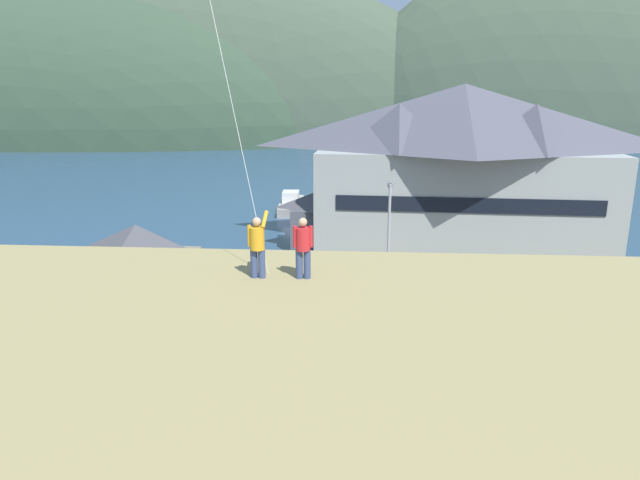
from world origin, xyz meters
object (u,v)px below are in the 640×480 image
object	(u,v)px
parked_car_front_row_end	(552,300)
person_companion	(303,246)
parked_car_front_row_silver	(188,351)
moored_boat_outer_mooring	(360,210)
parked_car_corner_spot	(82,347)
parking_light_pole	(389,232)
person_kite_flyer	(257,245)
storage_shed_waterside	(319,218)
harbor_lodge	(461,161)
parked_car_back_row_right	(393,305)
parked_car_front_row_red	(529,365)
parked_car_mid_row_center	(240,303)
wharf_dock	(325,208)
parked_car_back_row_left	(361,364)
moored_boat_wharfside	(291,204)
storage_shed_near_lot	(139,269)

from	to	relation	value
parked_car_front_row_end	person_companion	bearing A→B (deg)	-129.37
parked_car_front_row_silver	moored_boat_outer_mooring	bearing A→B (deg)	77.03
parked_car_corner_spot	parked_car_front_row_silver	size ratio (longest dim) A/B	1.01
parking_light_pole	person_kite_flyer	size ratio (longest dim) A/B	3.62
storage_shed_waterside	harbor_lodge	bearing A→B (deg)	9.25
harbor_lodge	parked_car_back_row_right	world-z (taller)	harbor_lodge
parked_car_front_row_silver	parked_car_front_row_end	bearing A→B (deg)	22.64
parked_car_back_row_right	parked_car_front_row_red	distance (m)	8.29
moored_boat_outer_mooring	parked_car_front_row_end	distance (m)	27.10
parked_car_back_row_right	parked_car_mid_row_center	size ratio (longest dim) A/B	1.00
wharf_dock	parked_car_back_row_left	world-z (taller)	parked_car_back_row_left
moored_boat_wharfside	person_companion	distance (m)	42.81
parked_car_mid_row_center	parked_car_front_row_end	bearing A→B (deg)	5.63
storage_shed_waterside	person_kite_flyer	distance (m)	28.93
parked_car_back_row_left	parked_car_corner_spot	bearing A→B (deg)	176.27
parked_car_back_row_right	person_kite_flyer	world-z (taller)	person_kite_flyer
parked_car_corner_spot	parked_car_back_row_left	size ratio (longest dim) A/B	1.01
parked_car_corner_spot	parked_car_back_row_left	xyz separation A→B (m)	(12.37, -0.81, 0.00)
person_companion	storage_shed_waterside	bearing A→B (deg)	93.08
parked_car_front_row_end	parked_car_front_row_silver	size ratio (longest dim) A/B	0.98
parked_car_back_row_left	parked_car_mid_row_center	xyz separation A→B (m)	(-6.49, 6.58, 0.00)
parked_car_front_row_end	parked_car_front_row_red	bearing A→B (deg)	-113.46
wharf_dock	parked_car_corner_spot	bearing A→B (deg)	-104.14
parked_car_front_row_silver	person_kite_flyer	size ratio (longest dim) A/B	2.32
parked_car_back_row_left	parked_car_back_row_right	size ratio (longest dim) A/B	1.00
moored_boat_wharfside	parked_car_corner_spot	bearing A→B (deg)	-98.63
harbor_lodge	parked_car_front_row_end	xyz separation A→B (m)	(2.62, -15.42, -5.66)
storage_shed_near_lot	parked_car_front_row_silver	xyz separation A→B (m)	(4.48, -6.25, -1.63)
wharf_dock	person_kite_flyer	xyz separation A→B (m)	(0.59, -42.06, 7.59)
parked_car_front_row_silver	parked_car_mid_row_center	xyz separation A→B (m)	(1.09, 5.81, 0.00)
parked_car_front_row_silver	person_kite_flyer	bearing A→B (deg)	-57.99
parked_car_front_row_red	parked_car_back_row_left	bearing A→B (deg)	-176.84
harbor_lodge	storage_shed_near_lot	xyz separation A→B (m)	(-19.77, -16.65, -4.02)
storage_shed_waterside	wharf_dock	distance (m)	13.83
parked_car_corner_spot	parked_car_back_row_right	xyz separation A→B (m)	(14.06, 6.00, 0.00)
storage_shed_near_lot	person_kite_flyer	distance (m)	17.09
parked_car_front_row_end	parked_car_back_row_right	world-z (taller)	same
wharf_dock	parked_car_mid_row_center	xyz separation A→B (m)	(-2.87, -28.97, 0.71)
storage_shed_near_lot	wharf_dock	world-z (taller)	storage_shed_near_lot
moored_boat_outer_mooring	parked_car_front_row_end	size ratio (longest dim) A/B	1.77
parked_car_back_row_right	parked_car_mid_row_center	bearing A→B (deg)	-178.44
harbor_lodge	storage_shed_waterside	distance (m)	11.97
storage_shed_near_lot	parked_car_front_row_red	world-z (taller)	storage_shed_near_lot
parked_car_front_row_red	person_companion	bearing A→B (deg)	-141.61
parked_car_front_row_end	parked_car_back_row_left	world-z (taller)	same
parked_car_front_row_red	parked_car_back_row_right	bearing A→B (deg)	129.20
parked_car_front_row_silver	parking_light_pole	world-z (taller)	parking_light_pole
storage_shed_waterside	parked_car_back_row_left	distance (m)	22.16
parked_car_back_row_left	parked_car_front_row_silver	world-z (taller)	same
wharf_dock	person_companion	xyz separation A→B (m)	(1.87, -42.04, 7.57)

